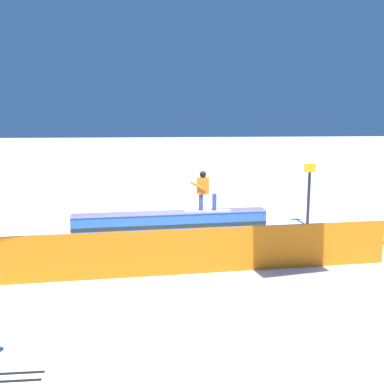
{
  "coord_description": "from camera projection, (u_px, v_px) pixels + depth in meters",
  "views": [
    {
      "loc": [
        0.61,
        14.44,
        3.81
      ],
      "look_at": [
        -0.63,
        0.95,
        1.42
      ],
      "focal_mm": 41.26,
      "sensor_mm": 36.0,
      "label": 1
    }
  ],
  "objects": [
    {
      "name": "snowboarder",
      "position": [
        204.0,
        190.0,
        14.85
      ],
      "size": [
        1.56,
        0.42,
        1.36
      ],
      "color": "silver",
      "rests_on": "grind_box"
    },
    {
      "name": "ground_plane",
      "position": [
        171.0,
        229.0,
        14.88
      ],
      "size": [
        120.0,
        120.0,
        0.0
      ],
      "primitive_type": "plane",
      "color": "white"
    },
    {
      "name": "trail_marker",
      "position": [
        309.0,
        193.0,
        15.11
      ],
      "size": [
        0.4,
        0.1,
        2.17
      ],
      "color": "#262628",
      "rests_on": "ground_plane"
    },
    {
      "name": "grind_box",
      "position": [
        171.0,
        221.0,
        14.83
      ],
      "size": [
        6.55,
        1.04,
        0.58
      ],
      "color": "blue",
      "rests_on": "ground_plane"
    },
    {
      "name": "safety_fence",
      "position": [
        179.0,
        252.0,
        10.54
      ],
      "size": [
        10.64,
        0.84,
        1.12
      ],
      "primitive_type": "cube",
      "rotation": [
        0.0,
        0.0,
        0.07
      ],
      "color": "orange",
      "rests_on": "ground_plane"
    }
  ]
}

